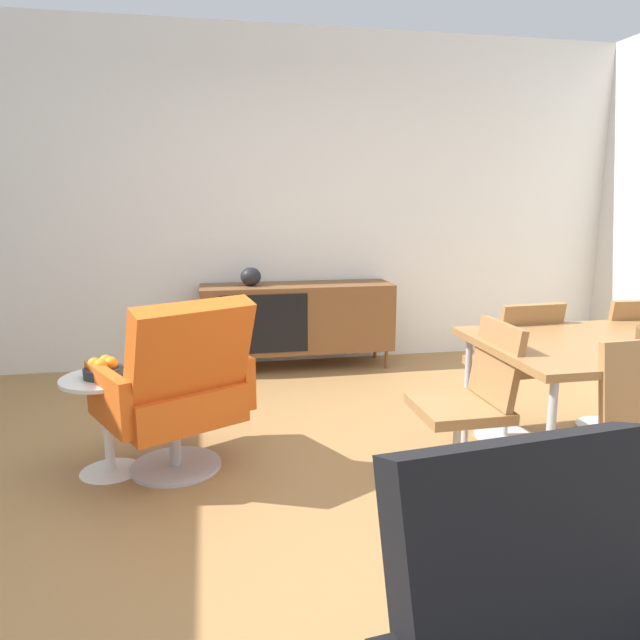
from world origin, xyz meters
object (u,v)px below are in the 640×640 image
vase_cobalt (251,277)px  dining_chair_back_right (620,359)px  lounge_chair_red (177,387)px  side_table_round (107,413)px  dining_chair_back_left (515,365)px  fruit_bowl (103,369)px  sideboard (297,317)px  dining_chair_near_window (471,403)px

vase_cobalt → dining_chair_back_right: 2.76m
lounge_chair_red → side_table_round: (-0.37, 0.08, -0.15)m
dining_chair_back_left → fruit_bowl: dining_chair_back_left is taller
sideboard → dining_chair_back_left: dining_chair_back_left is taller
sideboard → dining_chair_near_window: (0.47, -2.33, 0.03)m
dining_chair_near_window → fruit_bowl: (-1.74, 0.60, 0.09)m
dining_chair_near_window → dining_chair_back_left: (0.54, 0.56, 0.00)m
dining_chair_back_right → lounge_chair_red: (-2.61, -0.04, -0.00)m
vase_cobalt → lounge_chair_red: lounge_chair_red is taller
dining_chair_near_window → fruit_bowl: dining_chair_near_window is taller
sideboard → vase_cobalt: 0.52m
dining_chair_back_left → lounge_chair_red: (-1.91, -0.04, -0.00)m
dining_chair_near_window → dining_chair_back_right: size_ratio=1.00×
sideboard → side_table_round: bearing=-126.3°
sideboard → vase_cobalt: vase_cobalt is taller
lounge_chair_red → side_table_round: size_ratio=1.82×
side_table_round → dining_chair_near_window: bearing=-19.1°
vase_cobalt → fruit_bowl: (-0.89, -1.74, -0.23)m
fruit_bowl → sideboard: bearing=53.7°
side_table_round → dining_chair_back_right: bearing=-0.8°
dining_chair_back_right → dining_chair_back_left: bearing=180.0°
dining_chair_back_right → fruit_bowl: size_ratio=4.28×
vase_cobalt → side_table_round: bearing=-117.2°
fruit_bowl → vase_cobalt: bearing=62.8°
dining_chair_back_left → side_table_round: 2.29m
dining_chair_near_window → fruit_bowl: 1.84m
dining_chair_back_left → side_table_round: bearing=178.9°
dining_chair_near_window → side_table_round: dining_chair_near_window is taller
sideboard → side_table_round: (-1.27, -1.73, -0.12)m
dining_chair_near_window → fruit_bowl: bearing=161.0°
dining_chair_near_window → side_table_round: size_ratio=1.65×
vase_cobalt → sideboard: bearing=-0.3°
sideboard → dining_chair_back_left: size_ratio=1.87×
side_table_round → fruit_bowl: fruit_bowl is taller
vase_cobalt → dining_chair_near_window: vase_cobalt is taller
lounge_chair_red → fruit_bowl: bearing=167.2°
vase_cobalt → fruit_bowl: size_ratio=0.84×
dining_chair_back_right → side_table_round: bearing=179.2°
lounge_chair_red → sideboard: bearing=63.6°
dining_chair_back_right → lounge_chair_red: size_ratio=0.90×
dining_chair_back_left → dining_chair_back_right: 0.69m
fruit_bowl → dining_chair_back_right: bearing=-0.8°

